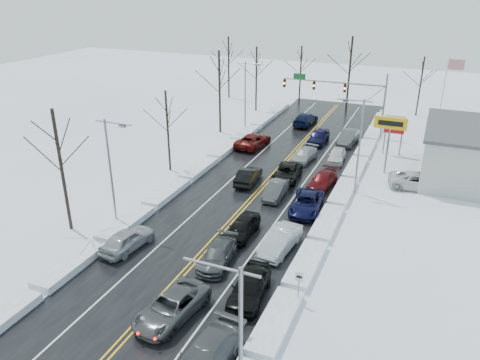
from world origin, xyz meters
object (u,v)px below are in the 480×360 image
at_px(tires_plus_sign, 390,127).
at_px(flagpole, 445,92).
at_px(traffic_signal_mast, 344,91).
at_px(oncoming_car_0, 248,183).

relative_size(tires_plus_sign, flagpole, 0.60).
bearing_deg(traffic_signal_mast, tires_plus_sign, -59.54).
bearing_deg(traffic_signal_mast, oncoming_car_0, -104.32).
height_order(traffic_signal_mast, flagpole, flagpole).
distance_m(tires_plus_sign, oncoming_car_0, 15.31).
bearing_deg(flagpole, oncoming_car_0, -127.49).
bearing_deg(flagpole, tires_plus_sign, -108.44).
bearing_deg(flagpole, traffic_signal_mast, -170.27).
bearing_deg(traffic_signal_mast, flagpole, 9.73).
distance_m(traffic_signal_mast, tires_plus_sign, 13.92).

